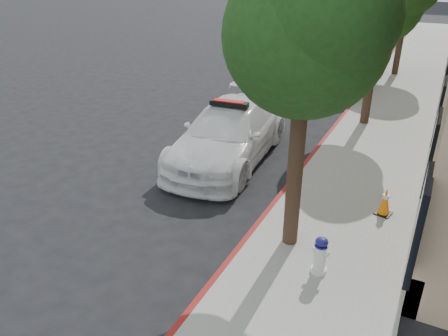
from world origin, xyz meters
The scene contains 10 objects.
ground centered at (0.00, 0.00, 0.00)m, with size 120.00×120.00×0.00m, color black.
sidewalk centered at (3.60, 10.00, 0.07)m, with size 3.20×50.00×0.15m, color gray.
curb_strip centered at (2.06, 10.00, 0.07)m, with size 0.12×50.00×0.15m, color maroon.
tree_near centered at (2.93, -2.01, 4.27)m, with size 2.92×2.82×5.62m.
tree_mid centered at (2.93, 5.99, 4.16)m, with size 2.77×2.64×5.43m.
police_car centered at (-0.15, 1.39, 0.82)m, with size 2.74×5.79×1.78m.
parked_car_mid centered at (1.02, 10.12, 0.82)m, with size 1.93×4.79×1.63m, color black.
parked_car_far centered at (1.20, 13.21, 0.67)m, with size 1.42×4.07×1.34m, color #151D36.
fire_hydrant centered at (3.70, -2.70, 0.52)m, with size 0.32×0.29×0.75m.
traffic_cone centered at (4.45, -0.04, 0.47)m, with size 0.41×0.41×0.65m.
Camera 1 is at (5.03, -9.24, 5.41)m, focal length 35.00 mm.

